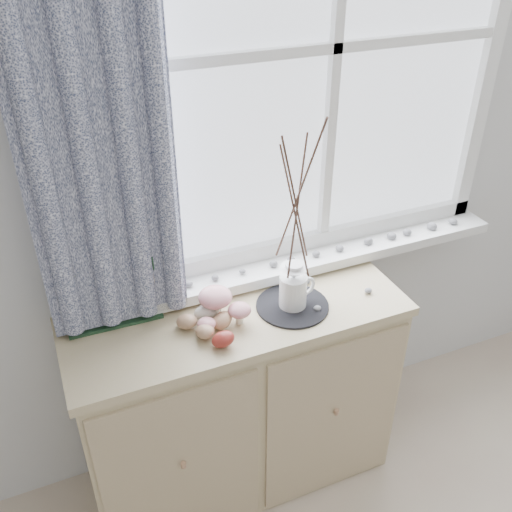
# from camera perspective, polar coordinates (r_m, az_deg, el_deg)

# --- Properties ---
(sideboard) EXTENTS (1.20, 0.45, 0.85)m
(sideboard) POSITION_cam_1_polar(r_m,az_deg,el_deg) (2.27, -1.66, -14.20)
(sideboard) COLOR tan
(sideboard) RESTS_ON ground
(botanical_book) EXTENTS (0.37, 0.14, 0.25)m
(botanical_book) POSITION_cam_1_polar(r_m,az_deg,el_deg) (1.91, -14.21, -3.82)
(botanical_book) COLOR #1C3A22
(botanical_book) RESTS_ON sideboard
(toadstool_cluster) EXTENTS (0.19, 0.17, 0.11)m
(toadstool_cluster) POSITION_cam_1_polar(r_m,az_deg,el_deg) (1.92, -3.65, -4.76)
(toadstool_cluster) COLOR white
(toadstool_cluster) RESTS_ON sideboard
(wooden_eggs) EXTENTS (0.17, 0.18, 0.08)m
(wooden_eggs) POSITION_cam_1_polar(r_m,az_deg,el_deg) (1.88, -4.71, -7.18)
(wooden_eggs) COLOR tan
(wooden_eggs) RESTS_ON sideboard
(songbird_figurine) EXTENTS (0.13, 0.06, 0.07)m
(songbird_figurine) POSITION_cam_1_polar(r_m,az_deg,el_deg) (1.94, -4.87, -5.52)
(songbird_figurine) COLOR white
(songbird_figurine) RESTS_ON sideboard
(crocheted_doily) EXTENTS (0.26, 0.26, 0.01)m
(crocheted_doily) POSITION_cam_1_polar(r_m,az_deg,el_deg) (2.01, 3.65, -4.97)
(crocheted_doily) COLOR black
(crocheted_doily) RESTS_ON sideboard
(twig_pitcher) EXTENTS (0.30, 0.30, 0.72)m
(twig_pitcher) POSITION_cam_1_polar(r_m,az_deg,el_deg) (1.79, 4.11, 5.53)
(twig_pitcher) COLOR white
(twig_pitcher) RESTS_ON crocheted_doily
(sideboard_pebbles) EXTENTS (0.25, 0.19, 0.02)m
(sideboard_pebbles) POSITION_cam_1_polar(r_m,az_deg,el_deg) (2.07, 7.47, -3.73)
(sideboard_pebbles) COLOR gray
(sideboard_pebbles) RESTS_ON sideboard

